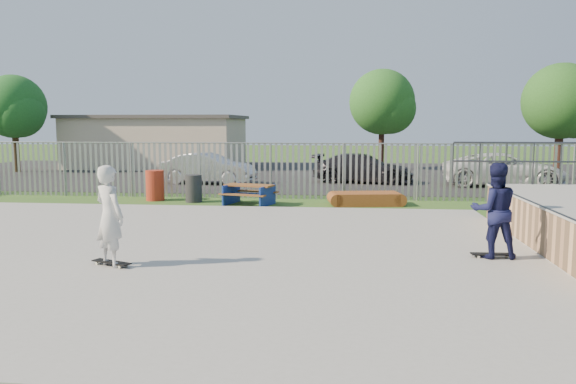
# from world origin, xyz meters

# --- Properties ---
(ground) EXTENTS (120.00, 120.00, 0.00)m
(ground) POSITION_xyz_m (0.00, 0.00, 0.00)
(ground) COLOR #325E20
(ground) RESTS_ON ground
(concrete_slab) EXTENTS (15.00, 12.00, 0.15)m
(concrete_slab) POSITION_xyz_m (0.00, 0.00, 0.07)
(concrete_slab) COLOR #969691
(concrete_slab) RESTS_ON ground
(fence) EXTENTS (26.04, 16.02, 2.00)m
(fence) POSITION_xyz_m (1.00, 4.59, 1.00)
(fence) COLOR gray
(fence) RESTS_ON ground
(picnic_table) EXTENTS (1.90, 1.70, 0.68)m
(picnic_table) POSITION_xyz_m (0.50, 7.38, 0.35)
(picnic_table) COLOR brown
(picnic_table) RESTS_ON ground
(funbox) EXTENTS (2.22, 1.35, 0.42)m
(funbox) POSITION_xyz_m (4.38, 7.71, 0.21)
(funbox) COLOR brown
(funbox) RESTS_ON ground
(trash_bin_red) EXTENTS (0.64, 0.64, 1.06)m
(trash_bin_red) POSITION_xyz_m (-2.99, 8.09, 0.53)
(trash_bin_red) COLOR #9F2B18
(trash_bin_red) RESTS_ON ground
(trash_bin_grey) EXTENTS (0.57, 0.57, 0.94)m
(trash_bin_grey) POSITION_xyz_m (-1.51, 7.81, 0.47)
(trash_bin_grey) COLOR #252527
(trash_bin_grey) RESTS_ON ground
(parking_lot) EXTENTS (40.00, 18.00, 0.02)m
(parking_lot) POSITION_xyz_m (0.00, 19.00, 0.01)
(parking_lot) COLOR black
(parking_lot) RESTS_ON ground
(car_silver) EXTENTS (4.32, 1.97, 1.38)m
(car_silver) POSITION_xyz_m (-2.43, 13.53, 0.71)
(car_silver) COLOR silver
(car_silver) RESTS_ON parking_lot
(car_dark) EXTENTS (4.78, 2.58, 1.32)m
(car_dark) POSITION_xyz_m (4.45, 14.79, 0.68)
(car_dark) COLOR black
(car_dark) RESTS_ON parking_lot
(car_white) EXTENTS (5.25, 2.69, 1.42)m
(car_white) POSITION_xyz_m (10.47, 14.00, 0.73)
(car_white) COLOR silver
(car_white) RESTS_ON parking_lot
(building) EXTENTS (10.40, 6.40, 3.20)m
(building) POSITION_xyz_m (-8.00, 23.00, 1.61)
(building) COLOR beige
(building) RESTS_ON ground
(tree_left) EXTENTS (3.49, 3.49, 5.38)m
(tree_left) POSITION_xyz_m (-14.65, 18.62, 3.62)
(tree_left) COLOR #45321B
(tree_left) RESTS_ON ground
(tree_mid) EXTENTS (3.79, 3.79, 5.84)m
(tree_mid) POSITION_xyz_m (5.70, 22.34, 3.93)
(tree_mid) COLOR #3A1F17
(tree_mid) RESTS_ON ground
(tree_right) EXTENTS (3.60, 3.60, 5.56)m
(tree_right) POSITION_xyz_m (13.83, 17.29, 3.74)
(tree_right) COLOR #42241A
(tree_right) RESTS_ON ground
(skateboard_a) EXTENTS (0.81, 0.24, 0.08)m
(skateboard_a) POSITION_xyz_m (6.52, -0.11, 0.19)
(skateboard_a) COLOR black
(skateboard_a) RESTS_ON concrete_slab
(skateboard_b) EXTENTS (0.82, 0.49, 0.08)m
(skateboard_b) POSITION_xyz_m (-0.45, -1.47, 0.19)
(skateboard_b) COLOR black
(skateboard_b) RESTS_ON concrete_slab
(skater_navy) EXTENTS (0.91, 0.73, 1.81)m
(skater_navy) POSITION_xyz_m (6.52, -0.11, 1.06)
(skater_navy) COLOR #13153C
(skater_navy) RESTS_ON concrete_slab
(skater_white) EXTENTS (0.79, 0.72, 1.81)m
(skater_white) POSITION_xyz_m (-0.45, -1.47, 1.06)
(skater_white) COLOR silver
(skater_white) RESTS_ON concrete_slab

